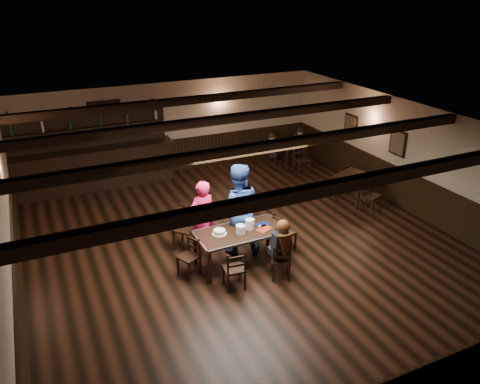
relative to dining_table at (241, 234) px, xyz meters
name	(u,v)px	position (x,y,z in m)	size (l,w,h in m)	color
ground	(245,246)	(0.39, 0.57, -0.69)	(10.00, 10.00, 0.00)	black
room_shell	(245,171)	(0.40, 0.61, 1.06)	(9.02, 10.02, 2.71)	#B8AF98
dining_table	(241,234)	(0.00, 0.00, 0.00)	(1.79, 0.90, 0.75)	black
chair_near_left	(235,267)	(-0.46, -0.75, -0.21)	(0.42, 0.41, 0.81)	black
chair_near_right	(281,259)	(0.47, -0.84, -0.23)	(0.47, 0.46, 0.78)	black
chair_end_left	(191,252)	(-1.02, 0.10, -0.22)	(0.47, 0.48, 0.79)	black
chair_end_right	(282,230)	(0.99, 0.06, -0.17)	(0.47, 0.49, 0.88)	black
chair_far_pushed	(181,225)	(-0.87, 1.12, -0.13)	(0.61, 0.61, 0.95)	black
woman_pink	(202,218)	(-0.52, 0.74, 0.13)	(0.60, 0.39, 1.64)	#FB2645
man_blue	(237,209)	(0.15, 0.48, 0.31)	(0.97, 0.75, 1.99)	navy
seated_person	(282,240)	(0.50, -0.79, 0.15)	(0.34, 0.51, 0.83)	black
cake	(219,232)	(-0.43, 0.07, 0.11)	(0.29, 0.29, 0.09)	white
plate_stack_a	(241,229)	(-0.04, -0.08, 0.16)	(0.19, 0.19, 0.18)	white
plate_stack_b	(250,224)	(0.21, 0.01, 0.17)	(0.18, 0.18, 0.21)	white
tea_light	(241,226)	(0.08, 0.15, 0.09)	(0.05, 0.05, 0.06)	#A5A8AD
salt_shaker	(260,228)	(0.37, -0.13, 0.12)	(0.04, 0.04, 0.10)	silver
pepper_shaker	(258,226)	(0.37, -0.06, 0.11)	(0.04, 0.04, 0.09)	#A5A8AD
drink_glass	(253,222)	(0.35, 0.15, 0.13)	(0.08, 0.08, 0.12)	silver
menu_red	(264,229)	(0.46, -0.10, 0.07)	(0.31, 0.22, 0.00)	#9D2B11
menu_blue	(262,224)	(0.53, 0.08, 0.07)	(0.29, 0.20, 0.00)	#0D1343
bar_counter	(92,163)	(-2.04, 5.29, 0.04)	(4.49, 0.70, 2.20)	black
back_table_a	(355,179)	(3.95, 1.45, -0.04)	(1.02, 1.02, 0.75)	black
back_table_b	(291,147)	(3.75, 4.39, -0.04)	(0.83, 0.83, 0.75)	black
bg_patron_left	(272,145)	(3.06, 4.33, 0.15)	(0.28, 0.39, 0.73)	black
bg_patron_right	(300,139)	(4.12, 4.48, 0.14)	(0.21, 0.35, 0.71)	black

